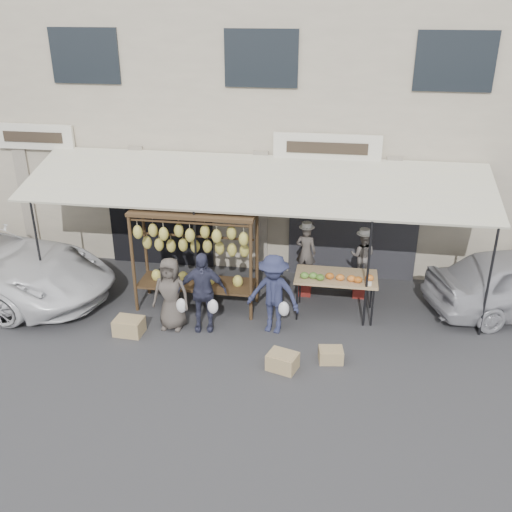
{
  "coord_description": "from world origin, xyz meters",
  "views": [
    {
      "loc": [
        1.91,
        -9.22,
        6.16
      ],
      "look_at": [
        0.22,
        1.4,
        1.3
      ],
      "focal_mm": 40.0,
      "sensor_mm": 36.0,
      "label": 1
    }
  ],
  "objects": [
    {
      "name": "stool_right",
      "position": [
        2.43,
        2.44,
        0.22
      ],
      "size": [
        0.4,
        0.4,
        0.44
      ],
      "primitive_type": "cube",
      "rotation": [
        0.0,
        0.0,
        0.33
      ],
      "color": "maroon",
      "rests_on": "ground_plane"
    },
    {
      "name": "shophouse",
      "position": [
        -0.0,
        6.5,
        3.65
      ],
      "size": [
        24.0,
        6.15,
        7.3
      ],
      "color": "#BBAF95",
      "rests_on": "ground_plane"
    },
    {
      "name": "customer_right",
      "position": [
        0.68,
        0.66,
        0.83
      ],
      "size": [
        1.18,
        0.82,
        1.67
      ],
      "primitive_type": "imported",
      "rotation": [
        0.0,
        0.0,
        -0.2
      ],
      "color": "#262A49",
      "rests_on": "ground_plane"
    },
    {
      "name": "vendor_right",
      "position": [
        2.43,
        2.44,
        1.0
      ],
      "size": [
        0.59,
        0.49,
        1.12
      ],
      "primitive_type": "imported",
      "rotation": [
        0.0,
        0.0,
        3.02
      ],
      "color": "#615A56",
      "rests_on": "stool_right"
    },
    {
      "name": "vendor_left",
      "position": [
        1.19,
        2.33,
        1.05
      ],
      "size": [
        0.5,
        0.38,
        1.25
      ],
      "primitive_type": "imported",
      "rotation": [
        0.0,
        0.0,
        2.96
      ],
      "color": "#514A45",
      "rests_on": "stool_left"
    },
    {
      "name": "banana_rack",
      "position": [
        -1.08,
        1.37,
        1.57
      ],
      "size": [
        2.6,
        0.9,
        2.24
      ],
      "color": "#45311A",
      "rests_on": "ground_plane"
    },
    {
      "name": "ground_plane",
      "position": [
        0.0,
        0.0,
        0.0
      ],
      "size": [
        90.0,
        90.0,
        0.0
      ],
      "primitive_type": "plane",
      "color": "#2D2D30"
    },
    {
      "name": "customer_mid",
      "position": [
        -0.73,
        0.53,
        0.84
      ],
      "size": [
        1.04,
        0.56,
        1.68
      ],
      "primitive_type": "imported",
      "rotation": [
        0.0,
        0.0,
        0.16
      ],
      "color": "#32344A",
      "rests_on": "ground_plane"
    },
    {
      "name": "crate_near_a",
      "position": [
        1.03,
        -0.62,
        0.16
      ],
      "size": [
        0.62,
        0.54,
        0.31
      ],
      "primitive_type": "cube",
      "rotation": [
        0.0,
        0.0,
        -0.3
      ],
      "color": "tan",
      "rests_on": "ground_plane"
    },
    {
      "name": "crate_far",
      "position": [
        -2.16,
        0.09,
        0.17
      ],
      "size": [
        0.58,
        0.45,
        0.34
      ],
      "primitive_type": "cube",
      "rotation": [
        0.0,
        0.0,
        -0.05
      ],
      "color": "tan",
      "rests_on": "ground_plane"
    },
    {
      "name": "awning",
      "position": [
        0.01,
        2.28,
        2.57
      ],
      "size": [
        10.0,
        2.35,
        2.92
      ],
      "color": "beige",
      "rests_on": "ground_plane"
    },
    {
      "name": "stool_left",
      "position": [
        1.19,
        2.33,
        0.21
      ],
      "size": [
        0.38,
        0.38,
        0.43
      ],
      "primitive_type": "cube",
      "rotation": [
        0.0,
        0.0,
        -0.3
      ],
      "color": "maroon",
      "rests_on": "ground_plane"
    },
    {
      "name": "customer_left",
      "position": [
        -1.36,
        0.47,
        0.77
      ],
      "size": [
        0.77,
        0.51,
        1.54
      ],
      "primitive_type": "imported",
      "rotation": [
        0.0,
        0.0,
        -0.03
      ],
      "color": "#4B433D",
      "rests_on": "ground_plane"
    },
    {
      "name": "crate_near_b",
      "position": [
        1.89,
        -0.24,
        0.13
      ],
      "size": [
        0.48,
        0.39,
        0.26
      ],
      "primitive_type": "cube",
      "rotation": [
        0.0,
        0.0,
        0.15
      ],
      "color": "tan",
      "rests_on": "ground_plane"
    },
    {
      "name": "produce_table",
      "position": [
        1.88,
        1.49,
        0.88
      ],
      "size": [
        1.7,
        0.9,
        1.04
      ],
      "color": "tan",
      "rests_on": "ground_plane"
    }
  ]
}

